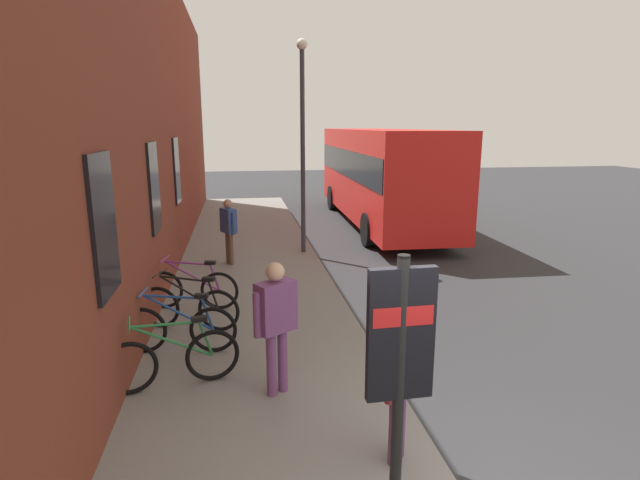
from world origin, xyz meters
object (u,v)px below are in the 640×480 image
Objects in this scene: pedestrian_by_facade at (276,315)px; bicycle_far_end at (192,289)px; city_bus at (380,171)px; bicycle_end_of_row at (179,328)px; bicycle_beside_lamp at (189,307)px; street_lamp at (303,131)px; pedestrian_crossing_street at (399,372)px; transit_info_sign at (400,352)px; pedestrian_near_bus at (229,225)px; bicycle_under_window at (173,360)px.

bicycle_far_end is at bearing 21.95° from pedestrian_by_facade.
bicycle_end_of_row is at bearing 149.11° from city_bus.
bicycle_beside_lamp is at bearing -4.86° from bicycle_end_of_row.
street_lamp is (4.96, -2.58, 2.84)m from bicycle_beside_lamp.
city_bus is 6.60× the size of pedestrian_crossing_street.
bicycle_end_of_row is at bearing 175.14° from bicycle_beside_lamp.
bicycle_end_of_row and bicycle_far_end have the same top height.
bicycle_far_end is 10.11m from city_bus.
street_lamp is at bearing -2.78° from transit_info_sign.
pedestrian_near_bus is (4.93, -0.69, 0.60)m from bicycle_end_of_row.
bicycle_under_window is at bearing 38.70° from transit_info_sign.
bicycle_beside_lamp is 0.31× the size of street_lamp.
bicycle_end_of_row is 0.17× the size of city_bus.
pedestrian_near_bus is at bearing 114.86° from street_lamp.
pedestrian_by_facade is 1.87m from pedestrian_crossing_street.
bicycle_under_window is at bearing 52.36° from pedestrian_crossing_street.
transit_info_sign is at bearing 160.92° from pedestrian_crossing_street.
pedestrian_near_bus reaches higher than pedestrian_crossing_street.
bicycle_beside_lamp is at bearing 29.31° from pedestrian_by_facade.
bicycle_far_end is 0.72× the size of transit_info_sign.
pedestrian_near_bus is at bearing -11.98° from bicycle_far_end.
bicycle_under_window is 7.90m from street_lamp.
transit_info_sign is at bearing -155.44° from bicycle_beside_lamp.
bicycle_beside_lamp is 0.98× the size of pedestrian_by_facade.
bicycle_under_window is at bearing 178.83° from bicycle_beside_lamp.
pedestrian_by_facade is (2.32, 0.82, -0.54)m from transit_info_sign.
pedestrian_by_facade is at bearing 169.95° from street_lamp.
bicycle_under_window is 1.00× the size of bicycle_far_end.
pedestrian_by_facade reaches higher than bicycle_under_window.
bicycle_beside_lamp is 0.16× the size of city_bus.
bicycle_far_end is 5.53m from street_lamp.
bicycle_far_end is at bearing 143.80° from city_bus.
city_bus is (9.07, -5.88, 1.41)m from bicycle_beside_lamp.
bicycle_beside_lamp is 1.06× the size of pedestrian_crossing_street.
bicycle_far_end is at bearing 20.93° from transit_info_sign.
city_bus reaches higher than bicycle_far_end.
bicycle_beside_lamp is at bearing -1.17° from bicycle_under_window.
bicycle_beside_lamp is (1.94, -0.04, 0.00)m from bicycle_under_window.
bicycle_end_of_row is 0.73× the size of transit_info_sign.
transit_info_sign is 1.38× the size of pedestrian_by_facade.
pedestrian_by_facade is 1.09× the size of pedestrian_crossing_street.
street_lamp is (-4.11, 3.30, 1.43)m from city_bus.
street_lamp is (0.91, -1.96, 2.24)m from pedestrian_near_bus.
pedestrian_near_bus is (7.86, 1.78, 0.01)m from pedestrian_crossing_street.
street_lamp reaches higher than bicycle_far_end.
bicycle_end_of_row is 2.08m from pedestrian_by_facade.
street_lamp is at bearing -20.80° from bicycle_under_window.
city_bus reaches higher than pedestrian_by_facade.
pedestrian_near_bus reaches higher than bicycle_end_of_row.
bicycle_end_of_row is 4.50m from transit_info_sign.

